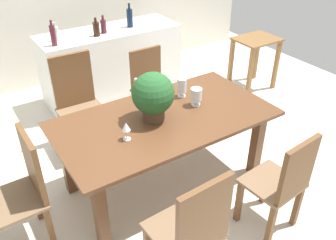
# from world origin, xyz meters

# --- Properties ---
(ground_plane) EXTENTS (7.04, 7.04, 0.00)m
(ground_plane) POSITION_xyz_m (0.00, 0.00, 0.00)
(ground_plane) COLOR silver
(dining_table) EXTENTS (1.92, 1.02, 0.73)m
(dining_table) POSITION_xyz_m (0.00, -0.17, 0.62)
(dining_table) COLOR brown
(dining_table) RESTS_ON ground
(chair_head_end) EXTENTS (0.45, 0.45, 0.97)m
(chair_head_end) POSITION_xyz_m (-1.25, -0.17, 0.53)
(chair_head_end) COLOR brown
(chair_head_end) RESTS_ON ground
(chair_near_right) EXTENTS (0.45, 0.44, 0.94)m
(chair_near_right) POSITION_xyz_m (0.44, -1.17, 0.52)
(chair_near_right) COLOR brown
(chair_near_right) RESTS_ON ground
(chair_near_left) EXTENTS (0.46, 0.45, 1.00)m
(chair_near_left) POSITION_xyz_m (-0.43, -1.18, 0.55)
(chair_near_left) COLOR brown
(chair_near_left) RESTS_ON ground
(chair_far_left) EXTENTS (0.47, 0.49, 1.03)m
(chair_far_left) POSITION_xyz_m (-0.43, 0.85, 0.56)
(chair_far_left) COLOR brown
(chair_far_left) RESTS_ON ground
(chair_far_right) EXTENTS (0.42, 0.41, 0.92)m
(chair_far_right) POSITION_xyz_m (0.43, 0.82, 0.51)
(chair_far_right) COLOR brown
(chair_far_right) RESTS_ON ground
(flower_centerpiece) EXTENTS (0.36, 0.36, 0.43)m
(flower_centerpiece) POSITION_xyz_m (-0.10, -0.15, 0.97)
(flower_centerpiece) COLOR #4C3828
(flower_centerpiece) RESTS_ON dining_table
(crystal_vase_left) EXTENTS (0.11, 0.11, 0.17)m
(crystal_vase_left) POSITION_xyz_m (0.35, -0.15, 0.83)
(crystal_vase_left) COLOR silver
(crystal_vase_left) RESTS_ON dining_table
(crystal_vase_center_near) EXTENTS (0.09, 0.09, 0.19)m
(crystal_vase_center_near) POSITION_xyz_m (0.34, 0.06, 0.84)
(crystal_vase_center_near) COLOR silver
(crystal_vase_center_near) RESTS_ON dining_table
(wine_glass) EXTENTS (0.07, 0.07, 0.16)m
(wine_glass) POSITION_xyz_m (-0.43, -0.29, 0.84)
(wine_glass) COLOR silver
(wine_glass) RESTS_ON dining_table
(kitchen_counter) EXTENTS (1.81, 0.63, 0.92)m
(kitchen_counter) POSITION_xyz_m (0.36, 1.71, 0.46)
(kitchen_counter) COLOR white
(kitchen_counter) RESTS_ON ground
(wine_bottle_tall) EXTENTS (0.08, 0.08, 0.22)m
(wine_bottle_tall) POSITION_xyz_m (0.15, 1.59, 1.01)
(wine_bottle_tall) COLOR black
(wine_bottle_tall) RESTS_ON kitchen_counter
(wine_bottle_green) EXTENTS (0.07, 0.07, 0.22)m
(wine_bottle_green) POSITION_xyz_m (0.26, 1.64, 1.01)
(wine_bottle_green) COLOR #511E28
(wine_bottle_green) RESTS_ON kitchen_counter
(wine_bottle_clear) EXTENTS (0.06, 0.06, 0.29)m
(wine_bottle_clear) POSITION_xyz_m (-0.39, 1.55, 1.04)
(wine_bottle_clear) COLOR #511E28
(wine_bottle_clear) RESTS_ON kitchen_counter
(wine_bottle_dark) EXTENTS (0.06, 0.06, 0.22)m
(wine_bottle_dark) POSITION_xyz_m (-0.32, 1.68, 1.01)
(wine_bottle_dark) COLOR #B2BFB7
(wine_bottle_dark) RESTS_ON kitchen_counter
(wine_bottle_amber) EXTENTS (0.08, 0.08, 0.30)m
(wine_bottle_amber) POSITION_xyz_m (0.65, 1.68, 1.04)
(wine_bottle_amber) COLOR #0F1E38
(wine_bottle_amber) RESTS_ON kitchen_counter
(side_table) EXTENTS (0.58, 0.47, 0.73)m
(side_table) POSITION_xyz_m (2.12, 0.84, 0.53)
(side_table) COLOR brown
(side_table) RESTS_ON ground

